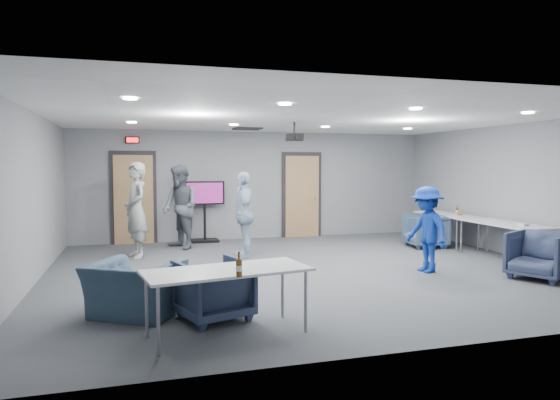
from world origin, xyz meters
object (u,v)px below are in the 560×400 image
object	(u,v)px
person_a	(136,210)
chair_right_c	(539,255)
person_c	(244,214)
tv_stand	(205,208)
chair_right_a	(425,231)
person_d	(427,229)
table_front_left	(227,273)
table_right_a	(447,216)
chair_front_a	(213,289)
bottle_front	(239,268)
bottle_right	(457,211)
person_b	(180,207)
chair_front_b	(135,289)
table_right_b	(505,225)
projector	(294,137)

from	to	relation	value
person_a	chair_right_c	bearing A→B (deg)	39.64
person_c	tv_stand	xyz separation A→B (m)	(-0.50, 2.22, -0.03)
person_c	tv_stand	size ratio (longest dim) A/B	1.17
chair_right_a	person_a	bearing A→B (deg)	-87.74
person_d	table_front_left	xyz separation A→B (m)	(-3.91, -2.24, -0.06)
table_right_a	person_d	bearing A→B (deg)	139.40
chair_front_a	bottle_front	xyz separation A→B (m)	(0.11, -1.00, 0.46)
person_c	table_right_a	size ratio (longest dim) A/B	1.01
table_front_left	bottle_right	size ratio (longest dim) A/B	8.28
person_c	bottle_right	bearing A→B (deg)	97.11
person_d	chair_right_c	size ratio (longest dim) A/B	1.74
person_b	person_d	distance (m)	5.35
chair_front_b	table_right_b	distance (m)	7.22
table_right_a	table_right_b	world-z (taller)	same
chair_right_a	bottle_front	xyz separation A→B (m)	(-5.32, -4.96, 0.45)
bottle_right	person_c	bearing A→B (deg)	178.67
chair_right_a	projector	bearing A→B (deg)	-72.53
bottle_right	tv_stand	xyz separation A→B (m)	(-5.43, 2.33, 0.02)
tv_stand	projector	xyz separation A→B (m)	(1.38, -2.80, 1.57)
chair_front_a	table_right_b	world-z (taller)	chair_front_a
person_a	tv_stand	bearing A→B (deg)	117.14
chair_front_a	chair_front_b	xyz separation A→B (m)	(-0.91, 0.40, -0.03)
table_right_b	bottle_front	xyz separation A→B (m)	(-5.97, -3.20, 0.14)
bottle_front	projector	distance (m)	5.03
bottle_right	table_right_a	bearing A→B (deg)	105.12
chair_right_a	chair_right_c	bearing A→B (deg)	7.08
chair_right_c	table_front_left	size ratio (longest dim) A/B	0.45
chair_right_c	projector	world-z (taller)	projector
bottle_front	bottle_right	xyz separation A→B (m)	(6.04, 4.82, -0.01)
table_right_a	tv_stand	bearing A→B (deg)	69.03
person_d	chair_right_c	xyz separation A→B (m)	(1.46, -1.00, -0.36)
chair_front_a	table_front_left	size ratio (longest dim) A/B	0.42
person_b	chair_right_c	distance (m)	7.12
chair_right_c	table_right_a	distance (m)	3.54
person_c	projector	bearing A→B (deg)	64.81
bottle_right	person_b	bearing A→B (deg)	166.44
chair_right_c	table_right_b	distance (m)	1.72
chair_right_a	chair_front_a	world-z (taller)	chair_right_a
person_c	chair_front_a	bearing A→B (deg)	-8.90
person_c	chair_right_c	bearing A→B (deg)	60.34
chair_front_a	tv_stand	world-z (taller)	tv_stand
chair_right_a	table_front_left	xyz separation A→B (m)	(-5.37, -4.55, 0.31)
table_front_left	chair_right_a	bearing A→B (deg)	30.73
person_b	table_right_a	world-z (taller)	person_b
person_b	table_right_b	distance (m)	6.76
chair_front_a	table_right_a	bearing A→B (deg)	-164.28
person_a	bottle_front	xyz separation A→B (m)	(0.99, -5.49, -0.14)
person_d	table_right_b	xyz separation A→B (m)	(2.11, 0.56, -0.06)
table_right_a	tv_stand	world-z (taller)	tv_stand
person_a	bottle_front	size ratio (longest dim) A/B	7.45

